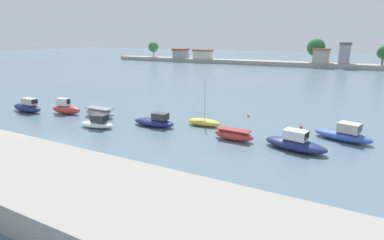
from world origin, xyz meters
TOP-DOWN VIEW (x-y plane):
  - ground_plane at (0.00, 0.00)m, footprint 400.00×400.00m
  - moored_boat_0 at (-13.20, 6.92)m, footprint 5.18×1.67m
  - moored_boat_1 at (-8.00, 8.57)m, footprint 4.19×1.91m
  - moored_boat_2 at (-3.13, 9.41)m, footprint 4.40×1.47m
  - moored_boat_3 at (0.05, 5.89)m, footprint 4.01×2.09m
  - moored_boat_4 at (5.06, 9.29)m, footprint 4.94×1.99m
  - moored_boat_5 at (9.72, 11.94)m, footprint 3.82×1.62m
  - moored_boat_6 at (14.22, 9.00)m, footprint 3.90×1.43m
  - moored_boat_7 at (19.78, 9.03)m, footprint 5.59×2.92m
  - moored_boat_8 at (23.33, 13.69)m, footprint 5.46×3.15m
  - mooring_buoy_0 at (12.73, 18.07)m, footprint 0.31×0.31m
  - mooring_buoy_1 at (19.20, 16.07)m, footprint 0.27×0.27m
  - distant_shoreline at (-0.88, 89.26)m, footprint 132.78×6.96m

SIDE VIEW (x-z plane):
  - ground_plane at x=0.00m, z-range 0.00..0.00m
  - mooring_buoy_1 at x=19.20m, z-range 0.00..0.27m
  - mooring_buoy_0 at x=12.73m, z-range 0.00..0.31m
  - moored_boat_5 at x=9.72m, z-range -2.14..2.99m
  - moored_boat_6 at x=14.22m, z-range -0.02..1.03m
  - moored_boat_4 at x=5.06m, z-range -0.23..1.31m
  - moored_boat_2 at x=-3.13m, z-range -0.02..1.11m
  - moored_boat_3 at x=0.05m, z-range -0.19..1.30m
  - moored_boat_7 at x=19.78m, z-range -0.27..1.49m
  - moored_boat_8 at x=23.33m, z-range -0.25..1.52m
  - moored_boat_0 at x=-13.20m, z-range -0.25..1.61m
  - moored_boat_1 at x=-8.00m, z-range -0.29..1.70m
  - distant_shoreline at x=-0.88m, z-range -2.26..6.71m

